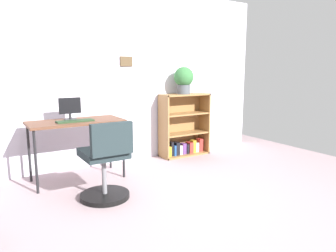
# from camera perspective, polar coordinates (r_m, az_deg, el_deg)

# --- Properties ---
(ground_plane) EXTENTS (6.24, 6.24, 0.00)m
(ground_plane) POSITION_cam_1_polar(r_m,az_deg,el_deg) (3.04, 5.45, -16.35)
(ground_plane) COLOR #A18B90
(wall_back) EXTENTS (5.20, 0.12, 2.48)m
(wall_back) POSITION_cam_1_polar(r_m,az_deg,el_deg) (4.62, -10.75, 8.56)
(wall_back) COLOR silver
(wall_back) RESTS_ON ground_plane
(desk) EXTENTS (1.11, 0.53, 0.74)m
(desk) POSITION_cam_1_polar(r_m,az_deg,el_deg) (4.03, -16.11, 0.07)
(desk) COLOR brown
(desk) RESTS_ON ground_plane
(monitor) EXTENTS (0.26, 0.15, 0.27)m
(monitor) POSITION_cam_1_polar(r_m,az_deg,el_deg) (4.07, -17.10, 3.00)
(monitor) COLOR #262628
(monitor) RESTS_ON desk
(keyboard) EXTENTS (0.43, 0.14, 0.02)m
(keyboard) POSITION_cam_1_polar(r_m,az_deg,el_deg) (3.93, -16.23, 0.86)
(keyboard) COLOR #20361E
(keyboard) RESTS_ON desk
(office_chair) EXTENTS (0.52, 0.55, 0.85)m
(office_chair) POSITION_cam_1_polar(r_m,az_deg,el_deg) (3.38, -11.03, -6.97)
(office_chair) COLOR black
(office_chair) RESTS_ON ground_plane
(bookshelf_low) EXTENTS (0.80, 0.30, 0.98)m
(bookshelf_low) POSITION_cam_1_polar(r_m,az_deg,el_deg) (5.08, 2.69, -0.45)
(bookshelf_low) COLOR olive
(bookshelf_low) RESTS_ON ground_plane
(potted_plant_on_shelf) EXTENTS (0.30, 0.30, 0.41)m
(potted_plant_on_shelf) POSITION_cam_1_polar(r_m,az_deg,el_deg) (4.93, 2.83, 8.40)
(potted_plant_on_shelf) COLOR #474C51
(potted_plant_on_shelf) RESTS_ON bookshelf_low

